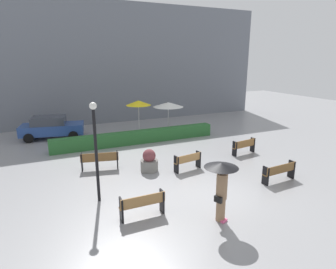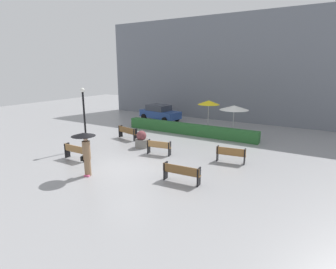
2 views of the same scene
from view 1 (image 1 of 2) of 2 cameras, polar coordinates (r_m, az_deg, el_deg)
ground_plane at (r=12.50m, az=9.66°, el=-11.41°), size 60.00×60.00×0.00m
bench_near_right at (r=14.16m, az=21.32°, el=-6.80°), size 1.82×0.47×0.85m
bench_far_right at (r=17.49m, az=14.94°, el=-2.13°), size 1.64×0.53×0.87m
bench_near_left at (r=10.46m, az=-5.08°, el=-13.54°), size 1.65×0.35×0.88m
bench_far_left at (r=14.97m, az=-13.42°, el=-4.82°), size 1.89×0.72×0.91m
bench_mid_center at (r=14.54m, az=4.00°, el=-5.17°), size 1.55×0.58×0.86m
pedestrian_with_umbrella at (r=9.94m, az=10.55°, el=-9.16°), size 1.15×1.15×2.16m
planter_pot at (r=14.43m, az=-3.75°, el=-5.41°), size 0.88×0.88×1.14m
lamp_post at (r=11.17m, az=-14.23°, el=-1.54°), size 0.28×0.28×3.96m
patio_umbrella_yellow at (r=20.88m, az=-5.90°, el=6.26°), size 1.81×1.81×2.56m
patio_umbrella_white at (r=21.49m, az=0.06°, el=5.96°), size 2.26×2.26×2.33m
hedge_strip at (r=19.19m, az=-6.14°, el=-0.52°), size 11.02×0.70×0.83m
building_facade at (r=25.99m, az=-10.50°, el=13.69°), size 28.00×1.20×10.08m
parked_car at (r=21.77m, az=-22.13°, el=1.40°), size 4.46×2.60×1.57m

